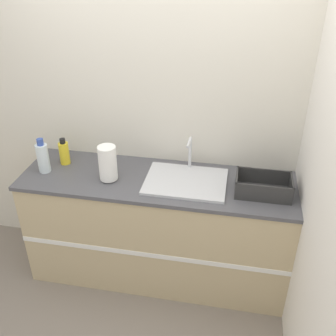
# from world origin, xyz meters

# --- Properties ---
(ground_plane) EXTENTS (12.00, 12.00, 0.00)m
(ground_plane) POSITION_xyz_m (0.00, 0.00, 0.00)
(ground_plane) COLOR slate
(wall_back) EXTENTS (4.42, 0.06, 2.60)m
(wall_back) POSITION_xyz_m (0.00, 0.63, 1.30)
(wall_back) COLOR beige
(wall_back) RESTS_ON ground_plane
(wall_right) EXTENTS (0.06, 2.60, 2.60)m
(wall_right) POSITION_xyz_m (1.04, 0.30, 1.30)
(wall_right) COLOR silver
(wall_right) RESTS_ON ground_plane
(counter_cabinet) EXTENTS (2.04, 0.62, 0.93)m
(counter_cabinet) POSITION_xyz_m (0.00, 0.30, 0.46)
(counter_cabinet) COLOR tan
(counter_cabinet) RESTS_ON ground_plane
(sink) EXTENTS (0.59, 0.44, 0.27)m
(sink) POSITION_xyz_m (0.21, 0.29, 0.94)
(sink) COLOR silver
(sink) RESTS_ON counter_cabinet
(paper_towel_roll) EXTENTS (0.13, 0.13, 0.27)m
(paper_towel_roll) POSITION_xyz_m (-0.35, 0.23, 1.06)
(paper_towel_roll) COLOR #4C4C51
(paper_towel_roll) RESTS_ON counter_cabinet
(dish_rack) EXTENTS (0.38, 0.23, 0.13)m
(dish_rack) POSITION_xyz_m (0.76, 0.26, 0.97)
(dish_rack) COLOR #2D2D2D
(dish_rack) RESTS_ON counter_cabinet
(bottle_yellow) EXTENTS (0.08, 0.08, 0.21)m
(bottle_yellow) POSITION_xyz_m (-0.76, 0.39, 1.02)
(bottle_yellow) COLOR yellow
(bottle_yellow) RESTS_ON counter_cabinet
(bottle_clear) EXTENTS (0.09, 0.09, 0.27)m
(bottle_clear) POSITION_xyz_m (-0.86, 0.25, 1.05)
(bottle_clear) COLOR silver
(bottle_clear) RESTS_ON counter_cabinet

